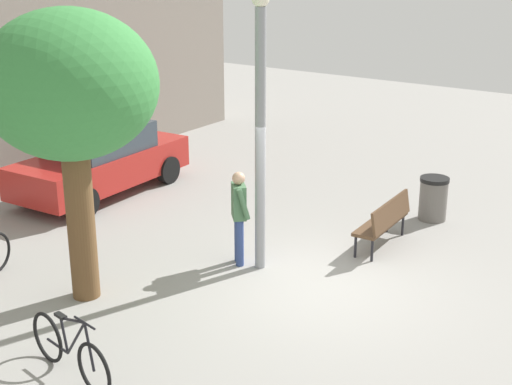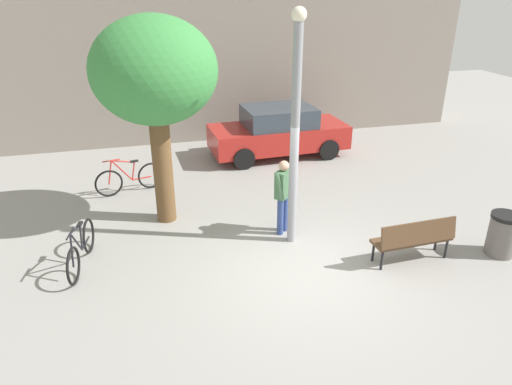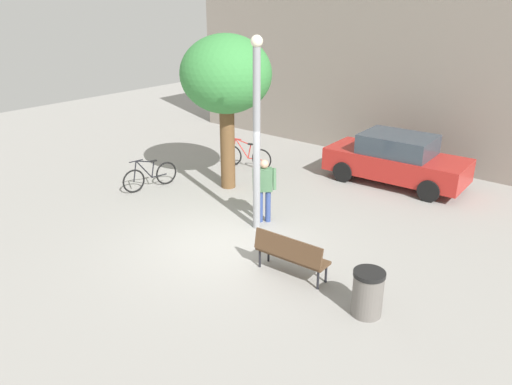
% 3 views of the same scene
% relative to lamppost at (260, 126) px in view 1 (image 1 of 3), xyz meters
% --- Properties ---
extents(ground_plane, '(36.00, 36.00, 0.00)m').
position_rel_lamppost_xyz_m(ground_plane, '(-0.06, -1.18, -2.51)').
color(ground_plane, gray).
extents(lamppost, '(0.28, 0.28, 4.66)m').
position_rel_lamppost_xyz_m(lamppost, '(0.00, 0.00, 0.00)').
color(lamppost, gray).
rests_on(lamppost, ground_plane).
extents(person_by_lamppost, '(0.59, 0.57, 1.67)m').
position_rel_lamppost_xyz_m(person_by_lamppost, '(-0.07, 0.39, -1.55)').
color(person_by_lamppost, '#334784').
rests_on(person_by_lamppost, ground_plane).
extents(park_bench, '(1.62, 0.54, 0.92)m').
position_rel_lamppost_xyz_m(park_bench, '(2.03, -1.38, -1.97)').
color(park_bench, '#513823').
rests_on(park_bench, ground_plane).
extents(plaza_tree, '(2.60, 2.60, 4.49)m').
position_rel_lamppost_xyz_m(plaza_tree, '(-2.48, 1.65, 0.81)').
color(plaza_tree, brown).
rests_on(plaza_tree, ground_plane).
extents(bicycle_black, '(0.37, 1.79, 0.97)m').
position_rel_lamppost_xyz_m(bicycle_black, '(-4.21, 0.07, -2.13)').
color(bicycle_black, black).
rests_on(bicycle_black, ground_plane).
extents(parked_car_red, '(4.27, 1.97, 1.55)m').
position_rel_lamppost_xyz_m(parked_car_red, '(1.28, 5.16, -1.74)').
color(parked_car_red, '#AD231E').
rests_on(parked_car_red, ground_plane).
extents(trash_bin, '(0.58, 0.58, 0.89)m').
position_rel_lamppost_xyz_m(trash_bin, '(3.89, -1.57, -2.06)').
color(trash_bin, '#66605B').
rests_on(trash_bin, ground_plane).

